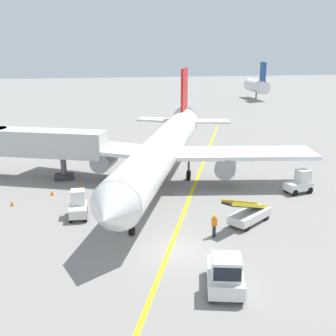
{
  "coord_description": "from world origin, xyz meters",
  "views": [
    {
      "loc": [
        -5.07,
        -25.43,
        12.95
      ],
      "look_at": [
        1.07,
        10.81,
        2.5
      ],
      "focal_mm": 47.13,
      "sensor_mm": 36.0,
      "label": 1
    }
  ],
  "objects_px": {
    "airliner": "(164,148)",
    "belt_loader_forward_hold": "(249,214)",
    "safety_cone_wingtip_right": "(12,203)",
    "safety_cone_nose_right": "(70,176)",
    "ground_crew_marshaller": "(214,225)",
    "jet_bridge": "(32,143)",
    "baggage_tug_near_wing": "(300,183)",
    "safety_cone_nose_left": "(52,193)",
    "pushback_tug": "(225,274)",
    "baggage_tug_by_cargo_door": "(78,206)",
    "safety_cone_wingtip_left": "(80,185)"
  },
  "relations": [
    {
      "from": "safety_cone_wingtip_right",
      "to": "baggage_tug_by_cargo_door",
      "type": "bearing_deg",
      "value": -31.73
    },
    {
      "from": "baggage_tug_near_wing",
      "to": "safety_cone_wingtip_right",
      "type": "distance_m",
      "value": 24.89
    },
    {
      "from": "safety_cone_wingtip_right",
      "to": "ground_crew_marshaller",
      "type": "bearing_deg",
      "value": -30.34
    },
    {
      "from": "airliner",
      "to": "pushback_tug",
      "type": "bearing_deg",
      "value": -89.23
    },
    {
      "from": "jet_bridge",
      "to": "safety_cone_nose_right",
      "type": "bearing_deg",
      "value": -15.11
    },
    {
      "from": "jet_bridge",
      "to": "safety_cone_nose_left",
      "type": "bearing_deg",
      "value": -69.29
    },
    {
      "from": "jet_bridge",
      "to": "safety_cone_nose_right",
      "type": "height_order",
      "value": "jet_bridge"
    },
    {
      "from": "baggage_tug_near_wing",
      "to": "safety_cone_wingtip_left",
      "type": "distance_m",
      "value": 20.04
    },
    {
      "from": "airliner",
      "to": "jet_bridge",
      "type": "height_order",
      "value": "airliner"
    },
    {
      "from": "ground_crew_marshaller",
      "to": "airliner",
      "type": "bearing_deg",
      "value": 96.75
    },
    {
      "from": "belt_loader_forward_hold",
      "to": "baggage_tug_near_wing",
      "type": "bearing_deg",
      "value": 40.75
    },
    {
      "from": "pushback_tug",
      "to": "baggage_tug_near_wing",
      "type": "height_order",
      "value": "pushback_tug"
    },
    {
      "from": "pushback_tug",
      "to": "safety_cone_wingtip_left",
      "type": "height_order",
      "value": "pushback_tug"
    },
    {
      "from": "safety_cone_nose_left",
      "to": "baggage_tug_by_cargo_door",
      "type": "bearing_deg",
      "value": -66.41
    },
    {
      "from": "belt_loader_forward_hold",
      "to": "safety_cone_wingtip_right",
      "type": "height_order",
      "value": "belt_loader_forward_hold"
    },
    {
      "from": "airliner",
      "to": "pushback_tug",
      "type": "height_order",
      "value": "airliner"
    },
    {
      "from": "safety_cone_nose_right",
      "to": "belt_loader_forward_hold",
      "type": "bearing_deg",
      "value": -45.32
    },
    {
      "from": "safety_cone_nose_right",
      "to": "ground_crew_marshaller",
      "type": "bearing_deg",
      "value": -56.29
    },
    {
      "from": "jet_bridge",
      "to": "ground_crew_marshaller",
      "type": "height_order",
      "value": "jet_bridge"
    },
    {
      "from": "ground_crew_marshaller",
      "to": "pushback_tug",
      "type": "bearing_deg",
      "value": -100.39
    },
    {
      "from": "airliner",
      "to": "baggage_tug_by_cargo_door",
      "type": "bearing_deg",
      "value": -136.81
    },
    {
      "from": "baggage_tug_by_cargo_door",
      "to": "safety_cone_nose_right",
      "type": "relative_size",
      "value": 5.5
    },
    {
      "from": "safety_cone_nose_left",
      "to": "airliner",
      "type": "bearing_deg",
      "value": 9.86
    },
    {
      "from": "belt_loader_forward_hold",
      "to": "safety_cone_wingtip_right",
      "type": "distance_m",
      "value": 19.22
    },
    {
      "from": "ground_crew_marshaller",
      "to": "safety_cone_nose_left",
      "type": "xyz_separation_m",
      "value": [
        -11.76,
        10.85,
        -0.69
      ]
    },
    {
      "from": "jet_bridge",
      "to": "ground_crew_marshaller",
      "type": "bearing_deg",
      "value": -49.99
    },
    {
      "from": "ground_crew_marshaller",
      "to": "safety_cone_nose_left",
      "type": "relative_size",
      "value": 3.86
    },
    {
      "from": "baggage_tug_by_cargo_door",
      "to": "pushback_tug",
      "type": "bearing_deg",
      "value": -56.05
    },
    {
      "from": "jet_bridge",
      "to": "safety_cone_wingtip_right",
      "type": "height_order",
      "value": "jet_bridge"
    },
    {
      "from": "airliner",
      "to": "safety_cone_nose_left",
      "type": "bearing_deg",
      "value": -170.14
    },
    {
      "from": "pushback_tug",
      "to": "ground_crew_marshaller",
      "type": "xyz_separation_m",
      "value": [
        1.24,
        6.74,
        -0.08
      ]
    },
    {
      "from": "airliner",
      "to": "safety_cone_wingtip_right",
      "type": "relative_size",
      "value": 77.73
    },
    {
      "from": "airliner",
      "to": "safety_cone_wingtip_right",
      "type": "height_order",
      "value": "airliner"
    },
    {
      "from": "airliner",
      "to": "belt_loader_forward_hold",
      "type": "distance_m",
      "value": 12.01
    },
    {
      "from": "baggage_tug_near_wing",
      "to": "ground_crew_marshaller",
      "type": "bearing_deg",
      "value": -142.15
    },
    {
      "from": "jet_bridge",
      "to": "safety_cone_wingtip_left",
      "type": "height_order",
      "value": "jet_bridge"
    },
    {
      "from": "ground_crew_marshaller",
      "to": "safety_cone_nose_left",
      "type": "bearing_deg",
      "value": 137.31
    },
    {
      "from": "pushback_tug",
      "to": "safety_cone_nose_right",
      "type": "height_order",
      "value": "pushback_tug"
    },
    {
      "from": "baggage_tug_by_cargo_door",
      "to": "safety_cone_wingtip_right",
      "type": "relative_size",
      "value": 5.5
    },
    {
      "from": "airliner",
      "to": "safety_cone_nose_right",
      "type": "relative_size",
      "value": 77.73
    },
    {
      "from": "pushback_tug",
      "to": "baggage_tug_by_cargo_door",
      "type": "xyz_separation_m",
      "value": [
        -8.09,
        12.02,
        -0.07
      ]
    },
    {
      "from": "ground_crew_marshaller",
      "to": "safety_cone_wingtip_left",
      "type": "bearing_deg",
      "value": 126.6
    },
    {
      "from": "safety_cone_nose_right",
      "to": "safety_cone_wingtip_right",
      "type": "height_order",
      "value": "same"
    },
    {
      "from": "belt_loader_forward_hold",
      "to": "ground_crew_marshaller",
      "type": "bearing_deg",
      "value": -149.32
    },
    {
      "from": "safety_cone_wingtip_right",
      "to": "airliner",
      "type": "bearing_deg",
      "value": 16.6
    },
    {
      "from": "baggage_tug_near_wing",
      "to": "belt_loader_forward_hold",
      "type": "relative_size",
      "value": 0.56
    },
    {
      "from": "airliner",
      "to": "belt_loader_forward_hold",
      "type": "xyz_separation_m",
      "value": [
        4.67,
        -10.75,
        -2.64
      ]
    },
    {
      "from": "baggage_tug_by_cargo_door",
      "to": "ground_crew_marshaller",
      "type": "relative_size",
      "value": 1.42
    },
    {
      "from": "airliner",
      "to": "ground_crew_marshaller",
      "type": "xyz_separation_m",
      "value": [
        1.5,
        -12.63,
        -2.51
      ]
    },
    {
      "from": "jet_bridge",
      "to": "safety_cone_wingtip_right",
      "type": "relative_size",
      "value": 29.62
    }
  ]
}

